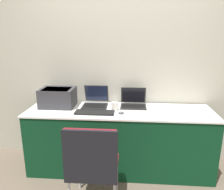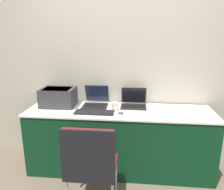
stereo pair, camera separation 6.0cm
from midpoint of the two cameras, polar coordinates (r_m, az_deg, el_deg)
The scene contains 10 objects.
ground_plane at distance 2.78m, azimuth 2.04°, elevation -21.84°, with size 14.00×14.00×0.00m, color #6B5B4C.
wall_back at distance 2.90m, azimuth 3.19°, elevation 7.84°, with size 8.00×0.05×2.60m.
table at distance 2.82m, azimuth 2.54°, elevation -11.62°, with size 2.26×0.63×0.80m.
printer at distance 2.86m, azimuth -13.27°, elevation -0.33°, with size 0.42×0.32×0.24m.
laptop_left at distance 2.83m, azimuth -3.67°, elevation -1.63°, with size 0.31×0.35×0.25m.
laptop_right at distance 2.80m, azimuth 6.26°, elevation -1.95°, with size 0.32×0.27×0.23m.
external_keyboard at distance 2.57m, azimuth -3.99°, elevation -4.53°, with size 0.46×0.16×0.02m.
coffee_cup at distance 2.63m, azimuth 1.32°, elevation -2.98°, with size 0.08×0.08×0.11m.
mouse at distance 2.53m, azimuth 2.98°, elevation -4.69°, with size 0.07×0.04×0.03m.
chair at distance 2.11m, azimuth -4.82°, elevation -16.80°, with size 0.48×0.46×0.92m.
Camera 2 is at (0.16, -2.20, 1.69)m, focal length 35.00 mm.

